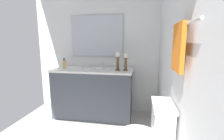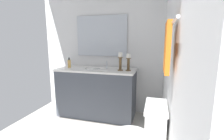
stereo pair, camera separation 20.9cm
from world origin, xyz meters
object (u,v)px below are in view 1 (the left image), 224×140
Objects in this scene: soap_bottle at (64,64)px; toilet at (145,140)px; sink_basin at (93,71)px; vanity_cabinet at (93,93)px; mirror at (97,36)px; towel_bar at (182,25)px; towel_near_vanity at (178,47)px; candle_holder_tall at (126,62)px; candle_holder_short at (118,61)px.

soap_bottle reaches higher than toilet.
toilet is (1.16, 0.86, -0.44)m from sink_basin.
vanity_cabinet is 0.72m from soap_bottle.
mirror is 1.28× the size of toilet.
towel_bar is at bearing 33.46° from mirror.
towel_near_vanity reaches higher than vanity_cabinet.
towel_near_vanity reaches higher than towel_bar.
candle_holder_tall is (0.04, 0.56, 0.18)m from sink_basin.
candle_holder_tall is 0.13m from candle_holder_short.
candle_holder_tall is at bearing -165.21° from toilet.
towel_bar is (0.20, 0.22, 1.06)m from toilet.
sink_basin is 0.59m from candle_holder_tall.
sink_basin is 0.54× the size of toilet.
candle_holder_short reaches higher than vanity_cabinet.
towel_bar is (1.36, 1.08, 0.62)m from sink_basin.
soap_bottle is at bearing -91.39° from candle_holder_tall.
candle_holder_short is at bearing 82.80° from sink_basin.
candle_holder_tall is 1.51× the size of soap_bottle.
candle_holder_tall is at bearing 60.48° from mirror.
candle_holder_tall is 0.77× the size of towel_near_vanity.
sink_basin is at bearing 91.52° from soap_bottle.
candle_holder_short reaches higher than toilet.
mirror reaches higher than toilet.
mirror is 1.96m from towel_bar.
soap_bottle is at bearing -88.48° from sink_basin.
towel_near_vanity reaches higher than soap_bottle.
mirror is 5.31× the size of soap_bottle.
vanity_cabinet is 1.45m from toilet.
towel_near_vanity reaches higher than candle_holder_tall.
toilet is 1.10m from towel_bar.
mirror reaches higher than candle_holder_short.
vanity_cabinet is 1.43× the size of mirror.
sink_basin is at bearing 90.00° from vanity_cabinet.
mirror is 0.77m from candle_holder_tall.
candle_holder_short reaches higher than sink_basin.
towel_near_vanity is at bearing 38.06° from sink_basin.
towel_near_vanity is at bearing 49.63° from soap_bottle.
towel_bar is at bearing 90.00° from towel_near_vanity.
mirror reaches higher than candle_holder_tall.
soap_bottle is at bearing -129.75° from toilet.
vanity_cabinet is 1.02m from mirror.
soap_bottle is at bearing -130.05° from towel_bar.
candle_holder_tall is 1.31m from toilet.
towel_near_vanity is (1.32, 0.50, 0.28)m from candle_holder_tall.
mirror is 1.27× the size of towel_bar.
vanity_cabinet is at bearing -141.91° from towel_near_vanity.
towel_near_vanity reaches higher than sink_basin.
mirror is at bearing -119.52° from candle_holder_tall.
mirror is at bearing -146.98° from towel_near_vanity.
towel_bar is 0.16m from towel_near_vanity.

